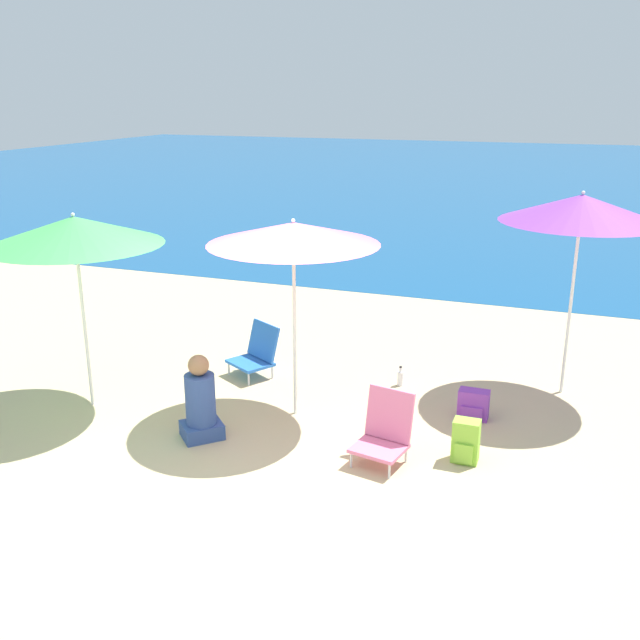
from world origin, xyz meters
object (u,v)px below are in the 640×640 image
(beach_umbrella_pink, at_px, (293,234))
(backpack_purple, at_px, (473,405))
(beach_umbrella_green, at_px, (74,231))
(backpack_lime, at_px, (466,442))
(beach_chair_blue, at_px, (257,352))
(water_bottle, at_px, (400,378))
(person_seated_near, at_px, (201,404))
(beach_chair_pink, at_px, (385,430))
(beach_umbrella_purple, at_px, (582,209))

(beach_umbrella_pink, bearing_deg, backpack_purple, 16.26)
(beach_umbrella_green, distance_m, backpack_lime, 4.57)
(beach_chair_blue, relative_size, water_bottle, 2.81)
(person_seated_near, bearing_deg, beach_umbrella_pink, 96.56)
(backpack_purple, bearing_deg, backpack_lime, -85.81)
(beach_umbrella_green, bearing_deg, person_seated_near, -10.14)
(beach_chair_pink, height_order, backpack_purple, beach_chair_pink)
(person_seated_near, relative_size, water_bottle, 3.65)
(beach_umbrella_green, xyz_separation_m, beach_umbrella_purple, (5.01, 2.22, 0.18))
(person_seated_near, xyz_separation_m, backpack_lime, (2.63, 0.43, -0.17))
(beach_umbrella_pink, distance_m, backpack_lime, 2.69)
(beach_chair_pink, height_order, person_seated_near, person_seated_near)
(beach_umbrella_green, bearing_deg, beach_umbrella_purple, 23.88)
(beach_umbrella_pink, xyz_separation_m, backpack_lime, (1.94, -0.44, -1.81))
(water_bottle, bearing_deg, backpack_lime, -56.95)
(beach_umbrella_purple, bearing_deg, beach_umbrella_pink, -149.30)
(beach_chair_blue, distance_m, backpack_lime, 3.11)
(beach_umbrella_pink, xyz_separation_m, beach_chair_blue, (-0.87, 0.88, -1.71))
(backpack_purple, bearing_deg, beach_umbrella_purple, 51.03)
(person_seated_near, bearing_deg, beach_umbrella_green, -145.12)
(beach_umbrella_purple, xyz_separation_m, beach_chair_blue, (-3.62, -0.75, -1.88))
(beach_umbrella_green, height_order, backpack_purple, beach_umbrella_green)
(person_seated_near, height_order, backpack_purple, person_seated_near)
(beach_umbrella_pink, bearing_deg, beach_umbrella_green, -165.48)
(beach_umbrella_green, relative_size, person_seated_near, 2.43)
(backpack_purple, height_order, backpack_lime, backpack_lime)
(beach_umbrella_green, relative_size, backpack_lime, 5.13)
(beach_umbrella_green, xyz_separation_m, beach_chair_pink, (3.46, -0.09, -1.69))
(person_seated_near, distance_m, backpack_purple, 2.93)
(beach_umbrella_purple, xyz_separation_m, backpack_purple, (-0.88, -1.09, -2.02))
(beach_umbrella_purple, relative_size, backpack_lime, 5.55)
(beach_umbrella_green, xyz_separation_m, beach_chair_blue, (1.39, 1.47, -1.70))
(beach_chair_pink, distance_m, backpack_lime, 0.79)
(beach_umbrella_green, distance_m, beach_chair_pink, 3.85)
(backpack_purple, distance_m, water_bottle, 1.15)
(beach_chair_blue, bearing_deg, beach_umbrella_purple, 41.70)
(beach_umbrella_green, relative_size, beach_chair_blue, 3.15)
(beach_umbrella_pink, height_order, backpack_lime, beach_umbrella_pink)
(beach_umbrella_purple, height_order, beach_chair_pink, beach_umbrella_purple)
(beach_umbrella_pink, relative_size, beach_chair_pink, 3.13)
(beach_chair_pink, xyz_separation_m, beach_chair_blue, (-2.08, 1.56, -0.01))
(beach_umbrella_purple, height_order, beach_umbrella_pink, beach_umbrella_purple)
(backpack_lime, bearing_deg, beach_chair_blue, 154.92)
(beach_umbrella_purple, bearing_deg, water_bottle, -165.71)
(beach_chair_pink, bearing_deg, beach_umbrella_pink, 161.80)
(beach_umbrella_purple, height_order, backpack_purple, beach_umbrella_purple)
(beach_umbrella_green, height_order, backpack_lime, beach_umbrella_green)
(beach_umbrella_green, distance_m, water_bottle, 4.08)
(beach_umbrella_green, relative_size, backpack_purple, 6.72)
(beach_umbrella_pink, bearing_deg, beach_umbrella_purple, 30.70)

